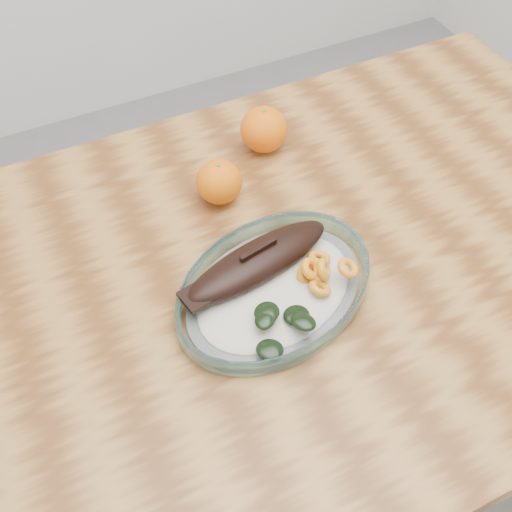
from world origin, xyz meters
The scene contains 5 objects.
ground centered at (0.00, 0.00, 0.00)m, with size 3.00×3.00×0.00m, color slate.
dining_table centered at (0.00, 0.00, 0.65)m, with size 1.20×0.80×0.75m.
plated_meal centered at (-0.08, -0.03, 0.77)m, with size 0.70×0.70×0.08m.
orange_left centered at (-0.07, 0.17, 0.79)m, with size 0.07×0.07×0.07m, color #F35204.
orange_right centered at (0.05, 0.25, 0.79)m, with size 0.08×0.08×0.08m, color #F35204.
Camera 1 is at (-0.34, -0.51, 1.48)m, focal length 45.00 mm.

